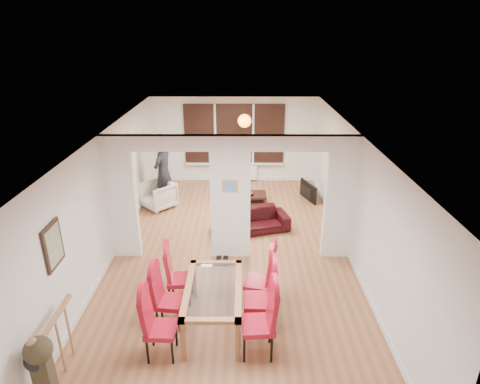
{
  "coord_description": "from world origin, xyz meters",
  "views": [
    {
      "loc": [
        0.22,
        -7.39,
        4.49
      ],
      "look_at": [
        0.19,
        0.6,
        1.19
      ],
      "focal_mm": 30.0,
      "sensor_mm": 36.0,
      "label": 1
    }
  ],
  "objects_px": {
    "bottle": "(238,189)",
    "bowl": "(249,194)",
    "dining_chair_lb": "(169,297)",
    "sofa": "(251,221)",
    "television": "(305,192)",
    "dining_chair_la": "(160,325)",
    "dining_chair_rc": "(259,278)",
    "armchair": "(158,195)",
    "dining_table": "(214,306)",
    "coffee_table": "(246,198)",
    "dining_chair_rb": "(259,296)",
    "person": "(163,172)",
    "dining_chair_lc": "(180,276)",
    "dining_chair_ra": "(258,320)"
  },
  "relations": [
    {
      "from": "bottle",
      "to": "bowl",
      "type": "xyz_separation_m",
      "value": [
        0.3,
        -0.09,
        -0.1
      ]
    },
    {
      "from": "dining_chair_lb",
      "to": "sofa",
      "type": "distance_m",
      "value": 3.55
    },
    {
      "from": "television",
      "to": "dining_chair_la",
      "type": "bearing_deg",
      "value": 133.02
    },
    {
      "from": "dining_chair_rc",
      "to": "armchair",
      "type": "bearing_deg",
      "value": 135.67
    },
    {
      "from": "dining_table",
      "to": "bottle",
      "type": "bearing_deg",
      "value": 85.92
    },
    {
      "from": "armchair",
      "to": "bowl",
      "type": "bearing_deg",
      "value": 50.35
    },
    {
      "from": "coffee_table",
      "to": "dining_table",
      "type": "bearing_deg",
      "value": -96.38
    },
    {
      "from": "sofa",
      "to": "television",
      "type": "distance_m",
      "value": 2.4
    },
    {
      "from": "armchair",
      "to": "dining_chair_rc",
      "type": "bearing_deg",
      "value": -14.24
    },
    {
      "from": "dining_chair_la",
      "to": "sofa",
      "type": "bearing_deg",
      "value": 71.77
    },
    {
      "from": "dining_chair_rb",
      "to": "television",
      "type": "height_order",
      "value": "dining_chair_rb"
    },
    {
      "from": "dining_chair_lb",
      "to": "bottle",
      "type": "distance_m",
      "value": 5.04
    },
    {
      "from": "person",
      "to": "bottle",
      "type": "height_order",
      "value": "person"
    },
    {
      "from": "coffee_table",
      "to": "bowl",
      "type": "distance_m",
      "value": 0.21
    },
    {
      "from": "dining_chair_la",
      "to": "bottle",
      "type": "distance_m",
      "value": 5.67
    },
    {
      "from": "coffee_table",
      "to": "dining_chair_la",
      "type": "bearing_deg",
      "value": -102.87
    },
    {
      "from": "dining_chair_lc",
      "to": "armchair",
      "type": "bearing_deg",
      "value": 101.29
    },
    {
      "from": "armchair",
      "to": "person",
      "type": "bearing_deg",
      "value": 100.48
    },
    {
      "from": "person",
      "to": "television",
      "type": "distance_m",
      "value": 3.92
    },
    {
      "from": "dining_chair_rb",
      "to": "armchair",
      "type": "xyz_separation_m",
      "value": [
        -2.5,
        4.61,
        -0.23
      ]
    },
    {
      "from": "dining_chair_lb",
      "to": "coffee_table",
      "type": "relative_size",
      "value": 0.94
    },
    {
      "from": "dining_table",
      "to": "armchair",
      "type": "bearing_deg",
      "value": 111.18
    },
    {
      "from": "dining_chair_la",
      "to": "dining_chair_lb",
      "type": "bearing_deg",
      "value": 90.44
    },
    {
      "from": "dining_chair_la",
      "to": "sofa",
      "type": "relative_size",
      "value": 0.61
    },
    {
      "from": "dining_chair_ra",
      "to": "sofa",
      "type": "height_order",
      "value": "dining_chair_ra"
    },
    {
      "from": "dining_table",
      "to": "sofa",
      "type": "bearing_deg",
      "value": 78.66
    },
    {
      "from": "dining_chair_lb",
      "to": "bowl",
      "type": "xyz_separation_m",
      "value": [
        1.36,
        4.84,
        -0.24
      ]
    },
    {
      "from": "dining_chair_lb",
      "to": "coffee_table",
      "type": "xyz_separation_m",
      "value": [
        1.26,
        4.93,
        -0.4
      ]
    },
    {
      "from": "dining_chair_lb",
      "to": "dining_chair_rb",
      "type": "relative_size",
      "value": 0.91
    },
    {
      "from": "sofa",
      "to": "person",
      "type": "height_order",
      "value": "person"
    },
    {
      "from": "dining_table",
      "to": "dining_chair_rc",
      "type": "bearing_deg",
      "value": 33.7
    },
    {
      "from": "dining_chair_lc",
      "to": "dining_chair_rb",
      "type": "height_order",
      "value": "dining_chair_rb"
    },
    {
      "from": "dining_table",
      "to": "dining_chair_lb",
      "type": "relative_size",
      "value": 1.49
    },
    {
      "from": "dining_chair_rb",
      "to": "person",
      "type": "relative_size",
      "value": 0.63
    },
    {
      "from": "television",
      "to": "bowl",
      "type": "distance_m",
      "value": 1.58
    },
    {
      "from": "dining_chair_la",
      "to": "bottle",
      "type": "xyz_separation_m",
      "value": [
        1.07,
        5.57,
        -0.15
      ]
    },
    {
      "from": "dining_chair_lc",
      "to": "bowl",
      "type": "distance_m",
      "value": 4.42
    },
    {
      "from": "dining_chair_rc",
      "to": "bottle",
      "type": "height_order",
      "value": "dining_chair_rc"
    },
    {
      "from": "dining_table",
      "to": "dining_chair_ra",
      "type": "height_order",
      "value": "dining_chair_ra"
    },
    {
      "from": "dining_chair_rb",
      "to": "bottle",
      "type": "distance_m",
      "value": 4.98
    },
    {
      "from": "dining_chair_la",
      "to": "television",
      "type": "height_order",
      "value": "dining_chair_la"
    },
    {
      "from": "dining_table",
      "to": "dining_chair_la",
      "type": "bearing_deg",
      "value": -138.88
    },
    {
      "from": "dining_chair_la",
      "to": "dining_chair_rb",
      "type": "height_order",
      "value": "dining_chair_rb"
    },
    {
      "from": "dining_chair_ra",
      "to": "bowl",
      "type": "distance_m",
      "value": 5.44
    },
    {
      "from": "armchair",
      "to": "bowl",
      "type": "relative_size",
      "value": 3.34
    },
    {
      "from": "armchair",
      "to": "bowl",
      "type": "distance_m",
      "value": 2.45
    },
    {
      "from": "bowl",
      "to": "dining_table",
      "type": "bearing_deg",
      "value": -97.67
    },
    {
      "from": "sofa",
      "to": "armchair",
      "type": "xyz_separation_m",
      "value": [
        -2.44,
        1.31,
        0.09
      ]
    },
    {
      "from": "coffee_table",
      "to": "dining_chair_ra",
      "type": "bearing_deg",
      "value": -88.71
    },
    {
      "from": "dining_chair_lb",
      "to": "dining_chair_rc",
      "type": "xyz_separation_m",
      "value": [
        1.45,
        0.48,
        0.04
      ]
    }
  ]
}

